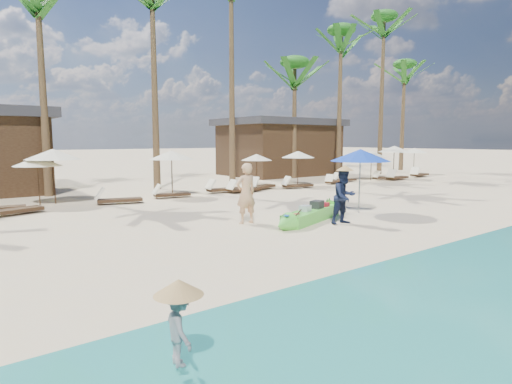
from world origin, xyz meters
TOP-DOWN VIEW (x-y plane):
  - ground at (0.00, 0.00)m, footprint 240.00×240.00m
  - wet_sand_strip at (0.00, -5.00)m, footprint 240.00×4.50m
  - green_canoe at (2.25, 1.96)m, footprint 4.85×2.00m
  - tourist at (0.25, 2.95)m, footprint 0.74×0.50m
  - vendor_green at (2.73, 0.97)m, footprint 0.94×0.77m
  - vendor_yellow at (-5.71, -4.03)m, footprint 0.40×0.61m
  - blue_umbrella at (4.79, 2.04)m, footprint 2.20×2.20m
  - resort_parasol_4 at (-4.29, 11.38)m, footprint 1.96×1.96m
  - lounger_4_left at (-5.63, 9.26)m, footprint 2.03×1.12m
  - resort_parasol_5 at (-3.70, 11.30)m, footprint 2.27×2.27m
  - lounger_5_left at (-1.64, 9.73)m, footprint 2.00×1.05m
  - resort_parasol_6 at (1.34, 10.49)m, footprint 2.15×2.15m
  - lounger_6_left at (1.02, 10.14)m, footprint 1.81×0.85m
  - lounger_6_right at (4.06, 10.36)m, footprint 1.93×0.71m
  - resort_parasol_7 at (7.22, 11.54)m, footprint 1.85×1.85m
  - lounger_7_left at (4.88, 9.69)m, footprint 1.86×0.61m
  - lounger_7_right at (6.39, 10.13)m, footprint 2.07×1.18m
  - resort_parasol_8 at (9.53, 10.52)m, footprint 2.00×2.00m
  - lounger_8_left at (8.47, 9.53)m, footprint 1.90×0.95m
  - resort_parasol_9 at (15.74, 10.01)m, footprint 1.91×1.91m
  - lounger_9_left at (12.01, 9.93)m, footprint 1.70×0.91m
  - lounger_9_right at (13.34, 10.35)m, footprint 1.73×0.86m
  - resort_parasol_10 at (18.26, 10.01)m, footprint 2.24×2.24m
  - lounger_10_left at (16.71, 9.79)m, footprint 1.73×0.78m
  - lounger_10_right at (17.31, 9.10)m, footprint 1.99×0.73m
  - resort_parasol_11 at (23.33, 11.66)m, footprint 2.02×2.02m
  - lounger_11_left at (20.80, 9.60)m, footprint 2.05×0.88m
  - palm_3 at (-3.36, 14.27)m, footprint 2.08×2.08m
  - palm_4 at (2.15, 14.01)m, footprint 2.08×2.08m
  - palm_5 at (7.45, 14.38)m, footprint 2.08×2.08m
  - palm_6 at (12.84, 14.52)m, footprint 2.08×2.08m
  - palm_7 at (16.57, 13.68)m, footprint 2.08×2.08m
  - palm_8 at (21.07, 13.33)m, footprint 2.08×2.08m
  - palm_9 at (26.21, 14.81)m, footprint 2.08×2.08m
  - pavilion_east at (14.00, 17.50)m, footprint 8.80×6.60m

SIDE VIEW (x-z plane):
  - ground at x=0.00m, z-range 0.00..0.00m
  - wet_sand_strip at x=0.00m, z-range 0.00..0.01m
  - lounger_9_left at x=12.01m, z-range -0.09..0.46m
  - lounger_9_right at x=13.34m, z-range -0.09..0.47m
  - lounger_10_left at x=16.71m, z-range -0.09..0.47m
  - lounger_6_left at x=1.02m, z-range -0.10..0.49m
  - lounger_8_left at x=8.47m, z-range -0.10..0.52m
  - lounger_7_left at x=4.88m, z-range -0.10..0.52m
  - lounger_6_right at x=4.06m, z-range -0.11..0.54m
  - green_canoe at x=2.25m, z-range -0.10..0.54m
  - lounger_5_left at x=-1.64m, z-range -0.11..0.54m
  - lounger_4_left at x=-5.63m, z-range -0.11..0.55m
  - lounger_10_right at x=17.31m, z-range -0.11..0.55m
  - lounger_7_right at x=6.39m, z-range -0.11..0.56m
  - lounger_11_left at x=20.80m, z-range -0.11..0.56m
  - vendor_yellow at x=-5.71m, z-range 0.18..1.06m
  - vendor_green at x=2.73m, z-range 0.00..1.79m
  - tourist at x=0.25m, z-range 0.00..1.97m
  - resort_parasol_7 at x=7.22m, z-range 0.76..2.66m
  - resort_parasol_9 at x=15.74m, z-range 0.79..2.75m
  - resort_parasol_4 at x=-4.29m, z-range 0.81..2.83m
  - resort_parasol_8 at x=9.53m, z-range 0.83..2.89m
  - resort_parasol_11 at x=23.33m, z-range 0.84..2.92m
  - resort_parasol_6 at x=1.34m, z-range 0.89..3.10m
  - resort_parasol_10 at x=18.26m, z-range 0.93..3.23m
  - resort_parasol_5 at x=-3.70m, z-range 0.94..3.27m
  - blue_umbrella at x=4.79m, z-range 0.96..3.33m
  - pavilion_east at x=14.00m, z-range 0.05..4.35m
  - palm_6 at x=12.84m, z-range 2.79..11.31m
  - palm_9 at x=26.21m, z-range 3.14..12.97m
  - palm_3 at x=-3.36m, z-range 3.32..13.83m
  - palm_7 at x=16.57m, z-range 3.46..14.53m
  - palm_4 at x=2.15m, z-range 3.60..15.30m
  - palm_8 at x=21.07m, z-range 3.83..16.53m
  - palm_5 at x=7.45m, z-range 4.02..17.62m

